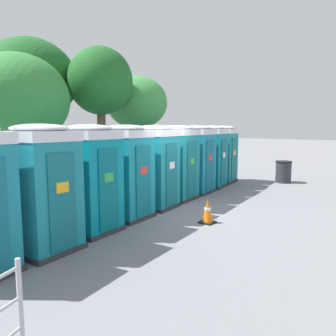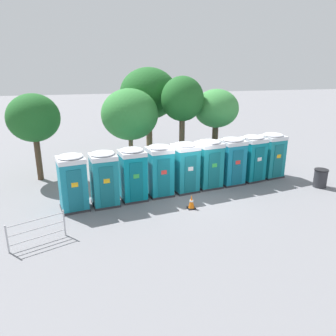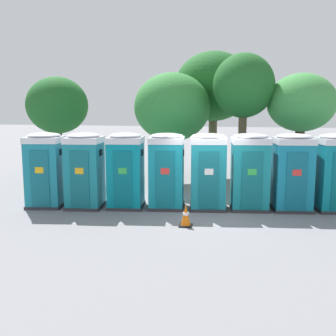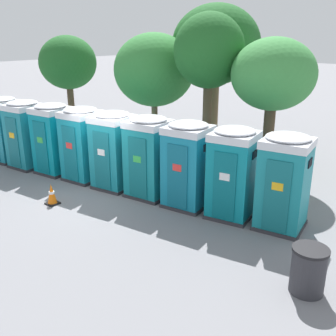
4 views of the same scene
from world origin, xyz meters
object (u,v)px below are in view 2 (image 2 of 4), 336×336
(portapotty_6, at_px, (231,161))
(portapotty_2, at_px, (133,174))
(portapotty_1, at_px, (104,178))
(event_barrier, at_px, (37,230))
(portapotty_4, at_px, (185,167))
(portapotty_7, at_px, (252,158))
(street_tree_4, at_px, (182,100))
(portapotty_3, at_px, (160,170))
(portapotty_8, at_px, (271,155))
(street_tree_2, at_px, (149,94))
(street_tree_1, at_px, (34,118))
(traffic_cone, at_px, (191,202))
(portapotty_0, at_px, (73,182))
(portapotty_5, at_px, (209,164))
(trash_can, at_px, (320,178))
(street_tree_0, at_px, (130,115))
(street_tree_3, at_px, (216,109))

(portapotty_6, bearing_deg, portapotty_2, -170.66)
(portapotty_1, xyz_separation_m, event_barrier, (-2.60, -2.94, -0.72))
(portapotty_4, bearing_deg, portapotty_7, 9.70)
(street_tree_4, bearing_deg, portapotty_3, -119.96)
(portapotty_3, bearing_deg, portapotty_8, 9.86)
(portapotty_7, xyz_separation_m, portapotty_8, (1.35, 0.28, -0.00))
(street_tree_2, bearing_deg, street_tree_1, -157.86)
(street_tree_2, distance_m, traffic_cone, 9.50)
(portapotty_0, bearing_deg, street_tree_2, 56.44)
(portapotty_5, distance_m, street_tree_4, 4.63)
(trash_can, bearing_deg, portapotty_3, 173.18)
(portapotty_1, bearing_deg, portapotty_3, 11.81)
(portapotty_1, bearing_deg, street_tree_2, 64.09)
(portapotty_2, xyz_separation_m, portapotty_3, (1.36, 0.25, 0.00))
(portapotty_2, xyz_separation_m, portapotty_7, (6.82, 1.15, -0.00))
(portapotty_6, relative_size, event_barrier, 1.34)
(portapotty_3, xyz_separation_m, portapotty_8, (6.81, 1.18, -0.00))
(portapotty_0, height_order, portapotty_7, same)
(portapotty_1, xyz_separation_m, street_tree_2, (3.49, 7.19, 3.08))
(street_tree_1, bearing_deg, portapotty_4, -26.28)
(portapotty_6, xyz_separation_m, portapotty_7, (1.36, 0.25, 0.00))
(portapotty_6, xyz_separation_m, street_tree_0, (-4.88, 3.79, 2.10))
(portapotty_1, relative_size, portapotty_6, 1.00)
(portapotty_3, xyz_separation_m, trash_can, (8.47, -1.01, -0.79))
(portapotty_4, distance_m, portapotty_5, 1.38)
(portapotty_3, bearing_deg, street_tree_3, 43.47)
(event_barrier, bearing_deg, street_tree_1, 95.56)
(portapotty_4, height_order, portapotty_7, same)
(portapotty_3, bearing_deg, traffic_cone, -62.66)
(portapotty_1, height_order, portapotty_2, same)
(street_tree_4, xyz_separation_m, trash_can, (6.15, -5.03, -3.72))
(portapotty_1, relative_size, street_tree_2, 0.42)
(portapotty_5, bearing_deg, portapotty_7, 9.36)
(portapotty_4, xyz_separation_m, portapotty_8, (5.44, 0.98, -0.00))
(portapotty_2, relative_size, street_tree_2, 0.42)
(street_tree_4, bearing_deg, street_tree_0, 172.07)
(portapotty_4, relative_size, street_tree_0, 0.52)
(portapotty_2, distance_m, traffic_cone, 3.09)
(portapotty_7, bearing_deg, portapotty_8, 11.69)
(portapotty_0, distance_m, trash_can, 12.58)
(street_tree_1, height_order, event_barrier, street_tree_1)
(portapotty_4, relative_size, street_tree_2, 0.42)
(portapotty_4, height_order, street_tree_4, street_tree_4)
(portapotty_5, height_order, street_tree_2, street_tree_2)
(portapotty_1, distance_m, street_tree_2, 8.57)
(portapotty_0, relative_size, portapotty_6, 1.00)
(street_tree_3, bearing_deg, portapotty_1, -145.94)
(portapotty_2, xyz_separation_m, street_tree_4, (3.67, 4.26, 2.93))
(street_tree_4, distance_m, trash_can, 8.77)
(portapotty_0, height_order, street_tree_3, street_tree_3)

